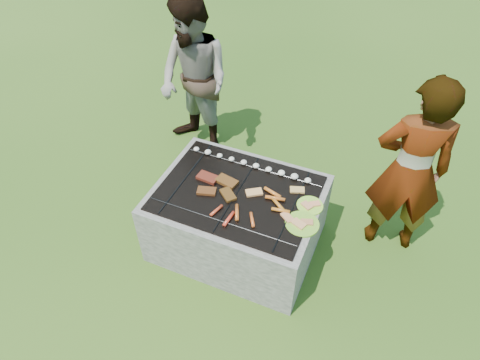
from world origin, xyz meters
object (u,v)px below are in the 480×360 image
object	(u,v)px
fire_pit	(238,220)
cook	(410,171)
plate_near	(302,224)
bystander	(195,81)
plate_far	(310,205)

from	to	relation	value
fire_pit	cook	distance (m)	1.41
plate_near	bystander	size ratio (longest dim) A/B	0.18
fire_pit	plate_far	world-z (taller)	plate_far
cook	plate_near	bearing A→B (deg)	33.18
bystander	plate_near	bearing A→B (deg)	-15.90
plate_near	bystander	xyz separation A→B (m)	(-1.47, 1.16, 0.20)
bystander	fire_pit	bearing A→B (deg)	-26.67
plate_near	cook	distance (m)	0.93
plate_far	bystander	bearing A→B (deg)	146.89
fire_pit	bystander	world-z (taller)	bystander
cook	bystander	world-z (taller)	bystander
plate_near	cook	bearing A→B (deg)	46.69
bystander	plate_far	bearing A→B (deg)	-10.77
fire_pit	plate_near	size ratio (longest dim) A/B	4.35
cook	bystander	distance (m)	2.16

